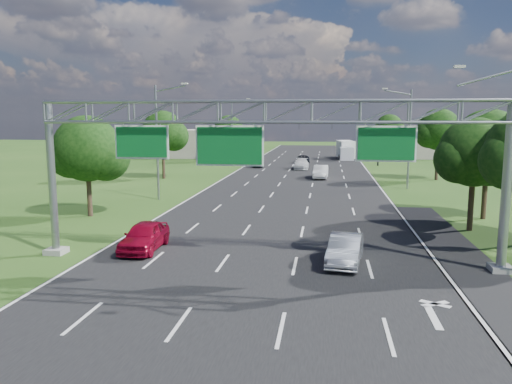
% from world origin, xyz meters
% --- Properties ---
extents(ground, '(220.00, 220.00, 0.00)m').
position_xyz_m(ground, '(0.00, 30.00, 0.00)').
color(ground, '#224514').
rests_on(ground, ground).
extents(road, '(18.00, 180.00, 0.02)m').
position_xyz_m(road, '(0.00, 30.00, 0.00)').
color(road, black).
rests_on(road, ground).
extents(road_flare, '(3.00, 30.00, 0.02)m').
position_xyz_m(road_flare, '(10.20, 14.00, 0.00)').
color(road_flare, black).
rests_on(road_flare, ground).
extents(sign_gantry, '(23.50, 1.00, 9.56)m').
position_xyz_m(sign_gantry, '(0.33, 12.00, 6.89)').
color(sign_gantry, gray).
rests_on(sign_gantry, ground).
extents(traffic_signal, '(12.21, 0.24, 7.00)m').
position_xyz_m(traffic_signal, '(7.48, 65.00, 5.17)').
color(traffic_signal, black).
rests_on(traffic_signal, ground).
extents(streetlight_l_near, '(2.97, 0.22, 10.16)m').
position_xyz_m(streetlight_l_near, '(-11.30, 30.00, 5.58)').
color(streetlight_l_near, gray).
rests_on(streetlight_l_near, ground).
extents(streetlight_l_far, '(2.97, 0.22, 10.16)m').
position_xyz_m(streetlight_l_far, '(-11.30, 65.00, 5.58)').
color(streetlight_l_far, gray).
rests_on(streetlight_l_far, ground).
extents(streetlight_r_mid, '(2.97, 0.22, 10.16)m').
position_xyz_m(streetlight_r_mid, '(11.30, 40.00, 5.58)').
color(streetlight_r_mid, gray).
rests_on(streetlight_r_mid, ground).
extents(tree_verge_la, '(5.76, 4.80, 7.40)m').
position_xyz_m(tree_verge_la, '(-13.92, 22.04, 4.76)').
color(tree_verge_la, '#2D2116').
rests_on(tree_verge_la, ground).
extents(tree_verge_lb, '(5.76, 4.80, 8.06)m').
position_xyz_m(tree_verge_lb, '(-15.92, 45.04, 5.41)').
color(tree_verge_lb, '#2D2116').
rests_on(tree_verge_lb, ground).
extents(tree_verge_lc, '(5.76, 4.80, 7.62)m').
position_xyz_m(tree_verge_lc, '(-12.92, 70.04, 4.98)').
color(tree_verge_lc, '#2D2116').
rests_on(tree_verge_lc, ground).
extents(tree_verge_rd, '(5.76, 4.80, 8.28)m').
position_xyz_m(tree_verge_rd, '(16.08, 48.04, 5.63)').
color(tree_verge_rd, '#2D2116').
rests_on(tree_verge_rd, ground).
extents(tree_verge_re, '(5.76, 4.80, 7.84)m').
position_xyz_m(tree_verge_re, '(14.08, 78.04, 5.20)').
color(tree_verge_re, '#2D2116').
rests_on(tree_verge_re, ground).
extents(building_left, '(14.00, 10.00, 5.00)m').
position_xyz_m(building_left, '(-22.00, 78.00, 2.50)').
color(building_left, gray).
rests_on(building_left, ground).
extents(building_right, '(12.00, 9.00, 4.00)m').
position_xyz_m(building_right, '(24.00, 82.00, 2.00)').
color(building_right, gray).
rests_on(building_right, ground).
extents(red_coupe, '(1.96, 4.64, 1.56)m').
position_xyz_m(red_coupe, '(-6.58, 13.40, 0.78)').
color(red_coupe, maroon).
rests_on(red_coupe, ground).
extents(silver_sedan, '(2.08, 4.53, 1.44)m').
position_xyz_m(silver_sedan, '(4.25, 12.32, 0.72)').
color(silver_sedan, '#ACB0B7').
rests_on(silver_sedan, ground).
extents(car_queue_a, '(2.07, 4.98, 1.44)m').
position_xyz_m(car_queue_a, '(-0.24, 58.33, 0.72)').
color(car_queue_a, silver).
rests_on(car_queue_a, ground).
extents(car_queue_b, '(2.25, 4.37, 1.18)m').
position_xyz_m(car_queue_b, '(-0.45, 68.73, 0.59)').
color(car_queue_b, black).
rests_on(car_queue_b, ground).
extents(car_queue_c, '(1.67, 3.80, 1.28)m').
position_xyz_m(car_queue_c, '(-6.61, 60.18, 0.64)').
color(car_queue_c, black).
rests_on(car_queue_c, ground).
extents(car_queue_d, '(1.84, 4.80, 1.56)m').
position_xyz_m(car_queue_d, '(2.59, 47.75, 0.78)').
color(car_queue_d, silver).
rests_on(car_queue_d, ground).
extents(box_truck, '(3.20, 8.61, 3.16)m').
position_xyz_m(box_truck, '(6.59, 77.31, 1.52)').
color(box_truck, white).
rests_on(box_truck, ground).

